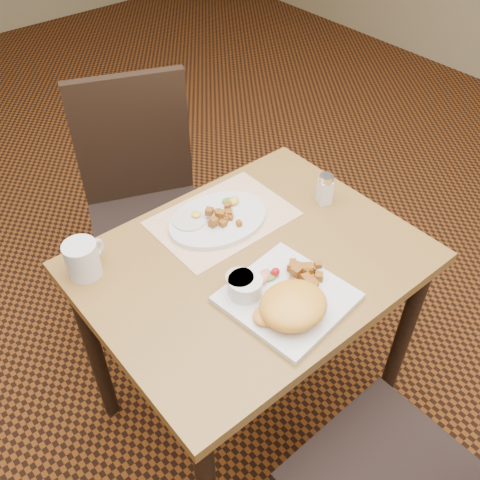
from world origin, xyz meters
The scene contains 15 objects.
ground centered at (0.00, 0.00, 0.00)m, with size 8.00×8.00×0.00m, color black.
table centered at (0.00, 0.00, 0.64)m, with size 0.90×0.70×0.75m.
chair_far centered at (0.05, 0.67, 0.54)m, with size 0.55×0.56×0.97m.
placemat centered at (0.04, 0.18, 0.75)m, with size 0.40×0.28×0.00m, color white.
plate_square centered at (-0.03, -0.17, 0.76)m, with size 0.28×0.28×0.02m, color silver.
plate_oval centered at (0.02, 0.18, 0.76)m, with size 0.30×0.23×0.02m, color silver, non-canonical shape.
hollandaise_mound centered at (-0.06, -0.22, 0.80)m, with size 0.18×0.15×0.06m.
ramekin centered at (-0.10, -0.09, 0.79)m, with size 0.09×0.10×0.05m.
garnish_sq centered at (-0.03, -0.09, 0.78)m, with size 0.08×0.05×0.03m.
fried_egg centered at (-0.05, 0.22, 0.77)m, with size 0.10×0.10×0.02m.
garnish_ov centered at (0.10, 0.20, 0.78)m, with size 0.06×0.06×0.02m.
salt_shaker centered at (0.33, 0.05, 0.80)m, with size 0.05×0.05×0.10m.
coffee_mug centered at (-0.37, 0.24, 0.80)m, with size 0.12×0.09×0.10m.
home_fries_sq centered at (0.05, -0.15, 0.78)m, with size 0.11×0.13×0.04m.
home_fries_ov centered at (0.03, 0.16, 0.78)m, with size 0.11×0.11×0.03m.
Camera 1 is at (-0.69, -0.78, 1.78)m, focal length 40.00 mm.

